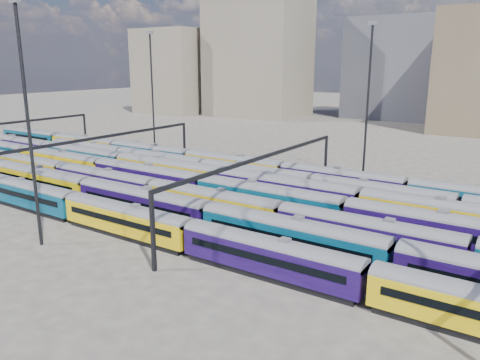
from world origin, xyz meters
The scene contains 14 objects.
ground centered at (0.00, 0.00, 0.00)m, with size 500.00×500.00×0.00m, color #47423C.
rake_0 centered at (19.72, -15.00, 2.41)m, with size 130.74×2.73×4.59m.
rake_1 centered at (-11.82, -10.00, 2.68)m, with size 124.07×3.03×5.10m.
rake_2 centered at (-4.33, -5.00, 2.55)m, with size 118.50×2.89×4.86m.
rake_3 centered at (-10.32, 0.00, 2.71)m, with size 146.87×3.07×5.17m.
rake_4 centered at (-0.03, 5.00, 2.74)m, with size 127.19×3.10×5.23m.
rake_5 centered at (12.29, 10.00, 2.52)m, with size 117.01×2.86×4.80m.
rake_6 centered at (-14.74, 15.00, 2.52)m, with size 116.88×2.85×4.79m.
gantry_0 centered at (-50.00, 0.00, 6.79)m, with size 0.35×40.35×8.03m.
gantry_1 centered at (-20.00, 0.00, 6.79)m, with size 0.35×40.35×8.03m.
gantry_2 centered at (10.00, 0.00, 6.79)m, with size 0.35×40.35×8.03m.
mast_1 centered at (-30.00, 22.00, 13.97)m, with size 1.40×0.50×25.60m.
mast_2 centered at (-5.00, -22.00, 13.97)m, with size 1.40×0.50×25.60m.
mast_3 centered at (15.00, 24.00, 13.97)m, with size 1.40×0.50×25.60m.
Camera 1 is at (39.73, -49.87, 19.34)m, focal length 35.00 mm.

